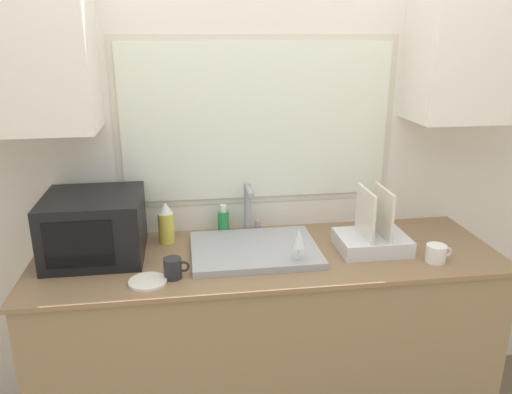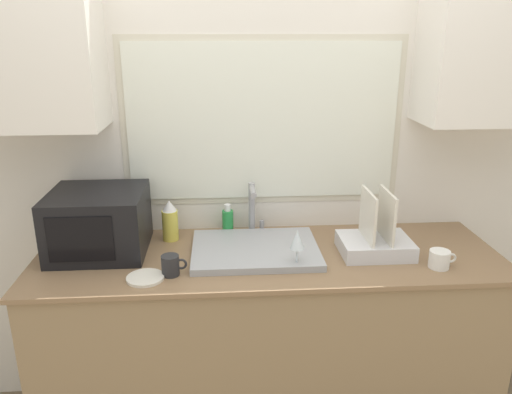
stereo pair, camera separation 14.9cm
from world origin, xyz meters
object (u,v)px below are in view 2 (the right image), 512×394
object	(u,v)px
microwave	(99,222)
spray_bottle	(170,221)
wine_glass	(297,241)
soap_bottle	(228,221)
faucet	(253,205)
dish_rack	(375,241)
mug_near_sink	(171,265)

from	to	relation	value
microwave	spray_bottle	bearing A→B (deg)	19.55
spray_bottle	wine_glass	world-z (taller)	spray_bottle
microwave	soap_bottle	world-z (taller)	microwave
faucet	dish_rack	world-z (taller)	dish_rack
microwave	mug_near_sink	world-z (taller)	microwave
soap_bottle	wine_glass	size ratio (longest dim) A/B	0.86
faucet	wine_glass	distance (m)	0.42
microwave	mug_near_sink	distance (m)	0.44
microwave	dish_rack	xyz separation A→B (m)	(1.23, -0.11, -0.08)
soap_bottle	wine_glass	distance (m)	0.50
dish_rack	mug_near_sink	world-z (taller)	dish_rack
microwave	soap_bottle	size ratio (longest dim) A/B	2.76
microwave	spray_bottle	world-z (taller)	microwave
faucet	wine_glass	size ratio (longest dim) A/B	1.47
spray_bottle	mug_near_sink	xyz separation A→B (m)	(0.03, -0.37, -0.05)
spray_bottle	soap_bottle	xyz separation A→B (m)	(0.27, 0.06, -0.03)
soap_bottle	microwave	bearing A→B (deg)	-163.63
faucet	mug_near_sink	xyz separation A→B (m)	(-0.36, -0.41, -0.11)
microwave	spray_bottle	size ratio (longest dim) A/B	2.09
dish_rack	wine_glass	bearing A→B (deg)	-161.08
soap_bottle	mug_near_sink	bearing A→B (deg)	-119.06
soap_bottle	spray_bottle	bearing A→B (deg)	-167.28
microwave	dish_rack	world-z (taller)	dish_rack
spray_bottle	soap_bottle	bearing A→B (deg)	12.72
dish_rack	soap_bottle	size ratio (longest dim) A/B	2.08
soap_bottle	mug_near_sink	world-z (taller)	soap_bottle
microwave	wine_glass	xyz separation A→B (m)	(0.86, -0.24, -0.01)
dish_rack	wine_glass	xyz separation A→B (m)	(-0.37, -0.13, 0.07)
microwave	dish_rack	bearing A→B (deg)	-5.23
wine_glass	spray_bottle	bearing A→B (deg)	147.89
dish_rack	microwave	bearing A→B (deg)	174.77
spray_bottle	mug_near_sink	world-z (taller)	spray_bottle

